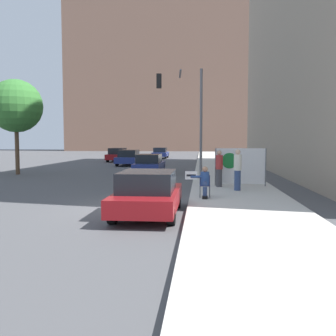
# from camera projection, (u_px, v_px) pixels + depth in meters

# --- Properties ---
(ground_plane) EXTENTS (160.00, 160.00, 0.00)m
(ground_plane) POSITION_uv_depth(u_px,v_px,m) (134.00, 209.00, 12.98)
(ground_plane) COLOR #4F4F51
(sidewalk_curb) EXTENTS (3.91, 90.00, 0.17)m
(sidewalk_curb) POSITION_uv_depth(u_px,v_px,m) (222.00, 171.00, 27.53)
(sidewalk_curb) COLOR beige
(sidewalk_curb) RESTS_ON ground_plane
(building_backdrop_far) EXTENTS (52.00, 12.00, 36.67)m
(building_backdrop_far) POSITION_uv_depth(u_px,v_px,m) (183.00, 70.00, 85.12)
(building_backdrop_far) COLOR #936B56
(building_backdrop_far) RESTS_ON ground_plane
(seated_protester) EXTENTS (0.96, 0.77, 1.20)m
(seated_protester) POSITION_uv_depth(u_px,v_px,m) (204.00, 181.00, 14.42)
(seated_protester) COLOR #474C56
(seated_protester) RESTS_ON sidewalk_curb
(jogger_on_sidewalk) EXTENTS (0.34, 0.34, 1.81)m
(jogger_on_sidewalk) POSITION_uv_depth(u_px,v_px,m) (238.00, 169.00, 16.38)
(jogger_on_sidewalk) COLOR #334775
(jogger_on_sidewalk) RESTS_ON sidewalk_curb
(pedestrian_behind) EXTENTS (0.34, 0.34, 1.72)m
(pedestrian_behind) POSITION_uv_depth(u_px,v_px,m) (219.00, 168.00, 17.68)
(pedestrian_behind) COLOR #424247
(pedestrian_behind) RESTS_ON sidewalk_curb
(protest_banner) EXTENTS (2.45, 0.06, 1.82)m
(protest_banner) POSITION_uv_depth(u_px,v_px,m) (240.00, 166.00, 18.02)
(protest_banner) COLOR slate
(protest_banner) RESTS_ON sidewalk_curb
(traffic_light_pole) EXTENTS (2.77, 2.53, 6.46)m
(traffic_light_pole) POSITION_uv_depth(u_px,v_px,m) (186.00, 105.00, 22.44)
(traffic_light_pole) COLOR slate
(traffic_light_pole) RESTS_ON sidewalk_curb
(parked_car_curbside) EXTENTS (1.89, 4.24, 1.41)m
(parked_car_curbside) POSITION_uv_depth(u_px,v_px,m) (148.00, 193.00, 11.73)
(parked_car_curbside) COLOR maroon
(parked_car_curbside) RESTS_ON ground_plane
(car_on_road_nearest) EXTENTS (1.84, 4.68, 1.37)m
(car_on_road_nearest) POSITION_uv_depth(u_px,v_px,m) (149.00, 164.00, 26.79)
(car_on_road_nearest) COLOR navy
(car_on_road_nearest) RESTS_ON ground_plane
(car_on_road_midblock) EXTENTS (1.90, 4.63, 1.46)m
(car_on_road_midblock) POSITION_uv_depth(u_px,v_px,m) (129.00, 158.00, 35.31)
(car_on_road_midblock) COLOR navy
(car_on_road_midblock) RESTS_ON ground_plane
(car_on_road_distant) EXTENTS (1.86, 4.51, 1.51)m
(car_on_road_distant) POSITION_uv_depth(u_px,v_px,m) (118.00, 155.00, 41.58)
(car_on_road_distant) COLOR maroon
(car_on_road_distant) RESTS_ON ground_plane
(car_on_road_far_lane) EXTENTS (1.87, 4.47, 1.40)m
(car_on_road_far_lane) POSITION_uv_depth(u_px,v_px,m) (160.00, 153.00, 49.30)
(car_on_road_far_lane) COLOR navy
(car_on_road_far_lane) RESTS_ON ground_plane
(street_tree_near_curb) EXTENTS (3.62, 3.62, 6.53)m
(street_tree_near_curb) POSITION_uv_depth(u_px,v_px,m) (16.00, 106.00, 25.63)
(street_tree_near_curb) COLOR brown
(street_tree_near_curb) RESTS_ON ground_plane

